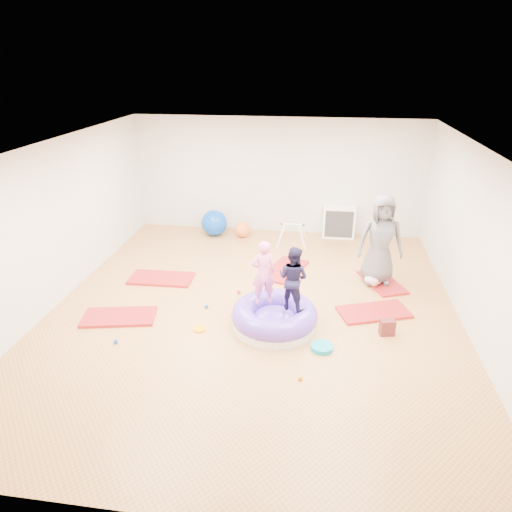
# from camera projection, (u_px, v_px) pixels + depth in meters

# --- Properties ---
(room) EXTENTS (7.01, 8.01, 2.81)m
(room) POSITION_uv_depth(u_px,v_px,m) (253.00, 235.00, 7.42)
(room) COLOR #D17E51
(room) RESTS_ON ground
(gym_mat_front_left) EXTENTS (1.30, 0.83, 0.05)m
(gym_mat_front_left) POSITION_uv_depth(u_px,v_px,m) (119.00, 317.00, 7.72)
(gym_mat_front_left) COLOR red
(gym_mat_front_left) RESTS_ON ground
(gym_mat_mid_left) EXTENTS (1.25, 0.65, 0.05)m
(gym_mat_mid_left) POSITION_uv_depth(u_px,v_px,m) (161.00, 278.00, 9.05)
(gym_mat_mid_left) COLOR red
(gym_mat_mid_left) RESTS_ON ground
(gym_mat_center_back) EXTENTS (0.99, 1.35, 0.05)m
(gym_mat_center_back) POSITION_uv_depth(u_px,v_px,m) (284.00, 270.00, 9.42)
(gym_mat_center_back) COLOR red
(gym_mat_center_back) RESTS_ON ground
(gym_mat_right) EXTENTS (1.33, 0.97, 0.05)m
(gym_mat_right) POSITION_uv_depth(u_px,v_px,m) (374.00, 312.00, 7.86)
(gym_mat_right) COLOR red
(gym_mat_right) RESTS_ON ground
(gym_mat_rear_right) EXTENTS (0.93, 1.24, 0.05)m
(gym_mat_rear_right) POSITION_uv_depth(u_px,v_px,m) (382.00, 282.00, 8.91)
(gym_mat_rear_right) COLOR red
(gym_mat_rear_right) RESTS_ON ground
(inflatable_cushion) EXTENTS (1.41, 1.41, 0.44)m
(inflatable_cushion) POSITION_uv_depth(u_px,v_px,m) (275.00, 317.00, 7.43)
(inflatable_cushion) COLOR white
(inflatable_cushion) RESTS_ON ground
(child_pink) EXTENTS (0.47, 0.39, 1.09)m
(child_pink) POSITION_uv_depth(u_px,v_px,m) (263.00, 270.00, 7.25)
(child_pink) COLOR pink
(child_pink) RESTS_ON inflatable_cushion
(child_navy) EXTENTS (0.64, 0.59, 1.06)m
(child_navy) POSITION_uv_depth(u_px,v_px,m) (293.00, 275.00, 7.11)
(child_navy) COLOR #191633
(child_navy) RESTS_ON inflatable_cushion
(adult_caregiver) EXTENTS (0.89, 0.62, 1.72)m
(adult_caregiver) POSITION_uv_depth(u_px,v_px,m) (381.00, 240.00, 8.57)
(adult_caregiver) COLOR #585759
(adult_caregiver) RESTS_ON gym_mat_rear_right
(infant) EXTENTS (0.34, 0.34, 0.20)m
(infant) POSITION_uv_depth(u_px,v_px,m) (373.00, 280.00, 8.72)
(infant) COLOR #C2DBFE
(infant) RESTS_ON gym_mat_rear_right
(ball_pit_balls) EXTENTS (2.94, 3.67, 0.07)m
(ball_pit_balls) POSITION_uv_depth(u_px,v_px,m) (241.00, 315.00, 7.77)
(ball_pit_balls) COLOR #0A45C0
(ball_pit_balls) RESTS_ON ground
(exercise_ball_blue) EXTENTS (0.64, 0.64, 0.64)m
(exercise_ball_blue) POSITION_uv_depth(u_px,v_px,m) (214.00, 223.00, 11.19)
(exercise_ball_blue) COLOR #0A45C0
(exercise_ball_blue) RESTS_ON ground
(exercise_ball_orange) EXTENTS (0.39, 0.39, 0.39)m
(exercise_ball_orange) POSITION_uv_depth(u_px,v_px,m) (242.00, 229.00, 11.13)
(exercise_ball_orange) COLOR orange
(exercise_ball_orange) RESTS_ON ground
(infant_play_gym) EXTENTS (0.69, 0.65, 0.53)m
(infant_play_gym) POSITION_uv_depth(u_px,v_px,m) (292.00, 231.00, 10.59)
(infant_play_gym) COLOR white
(infant_play_gym) RESTS_ON ground
(cube_shelf) EXTENTS (0.77, 0.38, 0.77)m
(cube_shelf) POSITION_uv_depth(u_px,v_px,m) (339.00, 222.00, 11.06)
(cube_shelf) COLOR white
(cube_shelf) RESTS_ON ground
(balance_disc) EXTENTS (0.34, 0.34, 0.07)m
(balance_disc) POSITION_uv_depth(u_px,v_px,m) (322.00, 347.00, 6.89)
(balance_disc) COLOR #0998B1
(balance_disc) RESTS_ON ground
(backpack) EXTENTS (0.25, 0.19, 0.26)m
(backpack) POSITION_uv_depth(u_px,v_px,m) (387.00, 327.00, 7.22)
(backpack) COLOR maroon
(backpack) RESTS_ON ground
(yellow_toy) EXTENTS (0.19, 0.19, 0.03)m
(yellow_toy) POSITION_uv_depth(u_px,v_px,m) (199.00, 329.00, 7.39)
(yellow_toy) COLOR #F3A100
(yellow_toy) RESTS_ON ground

